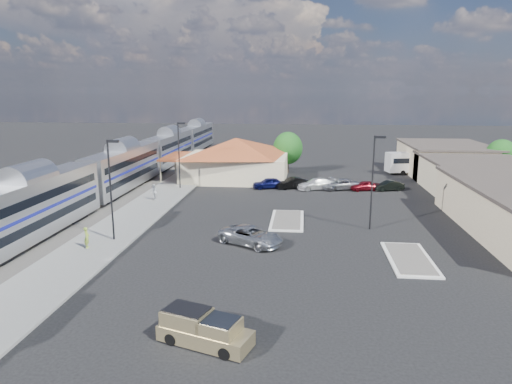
# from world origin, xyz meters

# --- Properties ---
(ground) EXTENTS (280.00, 280.00, 0.00)m
(ground) POSITION_xyz_m (0.00, 0.00, 0.00)
(ground) COLOR black
(ground) RESTS_ON ground
(railbed) EXTENTS (16.00, 100.00, 0.12)m
(railbed) POSITION_xyz_m (-21.00, 8.00, 0.06)
(railbed) COLOR #4C4944
(railbed) RESTS_ON ground
(platform) EXTENTS (5.50, 92.00, 0.18)m
(platform) POSITION_xyz_m (-12.00, 6.00, 0.09)
(platform) COLOR gray
(platform) RESTS_ON ground
(passenger_train) EXTENTS (3.00, 104.00, 5.55)m
(passenger_train) POSITION_xyz_m (-18.00, 14.27, 2.87)
(passenger_train) COLOR silver
(passenger_train) RESTS_ON ground
(freight_cars) EXTENTS (2.80, 46.00, 4.00)m
(freight_cars) POSITION_xyz_m (-24.00, 0.88, 1.93)
(freight_cars) COLOR black
(freight_cars) RESTS_ON ground
(station_depot) EXTENTS (18.35, 12.24, 6.20)m
(station_depot) POSITION_xyz_m (-4.56, 24.00, 3.13)
(station_depot) COLOR #C4B58F
(station_depot) RESTS_ON ground
(buildings_east) EXTENTS (14.40, 51.40, 4.80)m
(buildings_east) POSITION_xyz_m (28.00, 14.28, 2.27)
(buildings_east) COLOR #C6B28C
(buildings_east) RESTS_ON ground
(traffic_island_south) EXTENTS (3.30, 7.50, 0.21)m
(traffic_island_south) POSITION_xyz_m (4.00, 2.00, 0.10)
(traffic_island_south) COLOR silver
(traffic_island_south) RESTS_ON ground
(traffic_island_north) EXTENTS (3.30, 7.50, 0.21)m
(traffic_island_north) POSITION_xyz_m (14.00, -8.00, 0.10)
(traffic_island_north) COLOR silver
(traffic_island_north) RESTS_ON ground
(lamp_plat_s) EXTENTS (1.08, 0.25, 9.00)m
(lamp_plat_s) POSITION_xyz_m (-10.90, -6.00, 5.34)
(lamp_plat_s) COLOR black
(lamp_plat_s) RESTS_ON ground
(lamp_plat_n) EXTENTS (1.08, 0.25, 9.00)m
(lamp_plat_n) POSITION_xyz_m (-10.90, 16.00, 5.34)
(lamp_plat_n) COLOR black
(lamp_plat_n) RESTS_ON ground
(lamp_lot) EXTENTS (1.08, 0.25, 9.00)m
(lamp_lot) POSITION_xyz_m (12.10, 0.00, 5.34)
(lamp_lot) COLOR black
(lamp_lot) RESTS_ON ground
(tree_east_c) EXTENTS (4.41, 4.41, 6.21)m
(tree_east_c) POSITION_xyz_m (34.00, 26.00, 3.76)
(tree_east_c) COLOR #382314
(tree_east_c) RESTS_ON ground
(tree_depot) EXTENTS (4.71, 4.71, 6.63)m
(tree_depot) POSITION_xyz_m (3.00, 30.00, 4.02)
(tree_depot) COLOR #382314
(tree_depot) RESTS_ON ground
(pickup_truck) EXTENTS (5.31, 3.30, 1.72)m
(pickup_truck) POSITION_xyz_m (0.60, -21.64, 0.82)
(pickup_truck) COLOR tan
(pickup_truck) RESTS_ON ground
(suv) EXTENTS (6.35, 5.16, 1.61)m
(suv) POSITION_xyz_m (1.15, -5.63, 0.80)
(suv) COLOR #ADB1B6
(suv) RESTS_ON ground
(coach_bus) EXTENTS (11.01, 4.81, 3.45)m
(coach_bus) POSITION_xyz_m (24.00, 31.45, 1.99)
(coach_bus) COLOR white
(coach_bus) RESTS_ON ground
(person_a) EXTENTS (0.57, 0.74, 1.79)m
(person_a) POSITION_xyz_m (-12.31, -8.37, 1.07)
(person_a) COLOR #B0D241
(person_a) RESTS_ON platform
(person_b) EXTENTS (0.92, 1.07, 1.92)m
(person_b) POSITION_xyz_m (-12.28, 8.82, 1.14)
(person_b) COLOR white
(person_b) RESTS_ON platform
(parked_car_a) EXTENTS (4.71, 3.08, 1.49)m
(parked_car_a) POSITION_xyz_m (0.88, 17.66, 0.75)
(parked_car_a) COLOR #0E1146
(parked_car_a) RESTS_ON ground
(parked_car_b) EXTENTS (4.75, 3.20, 1.48)m
(parked_car_b) POSITION_xyz_m (4.08, 17.96, 0.74)
(parked_car_b) COLOR black
(parked_car_b) RESTS_ON ground
(parked_car_c) EXTENTS (5.62, 3.98, 1.51)m
(parked_car_c) POSITION_xyz_m (7.28, 17.66, 0.76)
(parked_car_c) COLOR white
(parked_car_c) RESTS_ON ground
(parked_car_d) EXTENTS (5.67, 3.99, 1.44)m
(parked_car_d) POSITION_xyz_m (10.48, 17.96, 0.72)
(parked_car_d) COLOR gray
(parked_car_d) RESTS_ON ground
(parked_car_e) EXTENTS (4.13, 2.61, 1.31)m
(parked_car_e) POSITION_xyz_m (13.68, 17.66, 0.66)
(parked_car_e) COLOR maroon
(parked_car_e) RESTS_ON ground
(parked_car_f) EXTENTS (4.24, 2.52, 1.32)m
(parked_car_f) POSITION_xyz_m (16.88, 17.96, 0.66)
(parked_car_f) COLOR black
(parked_car_f) RESTS_ON ground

